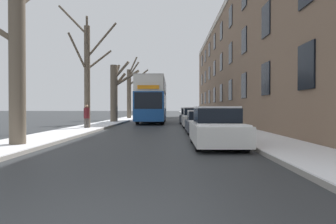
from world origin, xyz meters
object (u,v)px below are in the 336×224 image
Objects in this scene: double_decker_bus at (152,98)px; parked_car_1 at (201,122)px; bare_tree_left_2 at (115,91)px; pedestrian_left_sidewalk at (87,116)px; bare_tree_left_0 at (16,45)px; bare_tree_left_1 at (87,71)px; bare_tree_left_3 at (130,91)px; parked_car_2 at (194,118)px; parked_car_0 at (217,128)px; oncoming_van at (156,109)px; parked_car_3 at (190,116)px.

parked_car_1 is (3.66, -12.28, -1.84)m from double_decker_bus.
bare_tree_left_2 is 3.53× the size of pedestrian_left_sidewalk.
bare_tree_left_0 is at bearing -101.02° from double_decker_bus.
bare_tree_left_1 is 19.64m from bare_tree_left_3.
parked_car_1 is 5.36m from parked_car_2.
bare_tree_left_3 reaches higher than parked_car_0.
bare_tree_left_0 is 18.52m from bare_tree_left_2.
bare_tree_left_2 reaches higher than oncoming_van.
parked_car_1 is at bearing 42.46° from bare_tree_left_0.
parked_car_2 is at bearing -41.37° from bare_tree_left_2.
parked_car_1 is 27.94m from oncoming_van.
bare_tree_left_0 is 8.00m from parked_car_0.
parked_car_0 is at bearing -75.55° from bare_tree_left_3.
double_decker_bus is at bearing -88.31° from oncoming_van.
bare_tree_left_1 is (0.01, 9.17, 0.20)m from bare_tree_left_0.
parked_car_0 is 0.99× the size of parked_car_1.
parked_car_1 is (7.27, -22.07, -3.07)m from bare_tree_left_3.
bare_tree_left_2 is at bearing 44.28° from pedestrian_left_sidewalk.
pedestrian_left_sidewalk reaches higher than parked_car_3.
double_decker_bus reaches higher than parked_car_1.
bare_tree_left_3 is at bearing 44.56° from pedestrian_left_sidewalk.
bare_tree_left_3 reaches higher than pedestrian_left_sidewalk.
parked_car_3 is at bearing 5.46° from pedestrian_left_sidewalk.
bare_tree_left_1 reaches higher than parked_car_3.
bare_tree_left_0 is 34.60m from oncoming_van.
bare_tree_left_3 is 0.82× the size of double_decker_bus.
bare_tree_left_1 reaches higher than parked_car_1.
bare_tree_left_1 is 2.04× the size of parked_car_1.
double_decker_bus reaches higher than parked_car_0.
bare_tree_left_3 is at bearing 108.25° from parked_car_1.
oncoming_van is 25.63m from pedestrian_left_sidewalk.
bare_tree_left_3 is at bearing 110.26° from double_decker_bus.
double_decker_bus is 1.86× the size of oncoming_van.
oncoming_van is 3.20× the size of pedestrian_left_sidewalk.
parked_car_0 is (7.37, 0.58, -3.06)m from bare_tree_left_0.
pedestrian_left_sidewalk is at bearing 89.94° from bare_tree_left_0.
oncoming_van is (3.16, 5.56, -2.34)m from bare_tree_left_3.
bare_tree_left_2 is at bearing 112.08° from parked_car_0.
parked_car_2 is at bearing -21.94° from pedestrian_left_sidewalk.
double_decker_bus reaches higher than pedestrian_left_sidewalk.
parked_car_3 is at bearing 49.91° from bare_tree_left_1.
bare_tree_left_3 reaches higher than oncoming_van.
bare_tree_left_3 is at bearing -119.62° from oncoming_van.
parked_car_0 is at bearing -67.92° from bare_tree_left_2.
parked_car_0 is 0.76× the size of oncoming_van.
double_decker_bus is 5.96× the size of pedestrian_left_sidewalk.
parked_car_2 is at bearing -90.00° from parked_car_3.
pedestrian_left_sidewalk is (-7.36, -8.98, 0.24)m from parked_car_3.
bare_tree_left_2 is 9.82m from pedestrian_left_sidewalk.
bare_tree_left_0 is 10.47m from parked_car_1.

